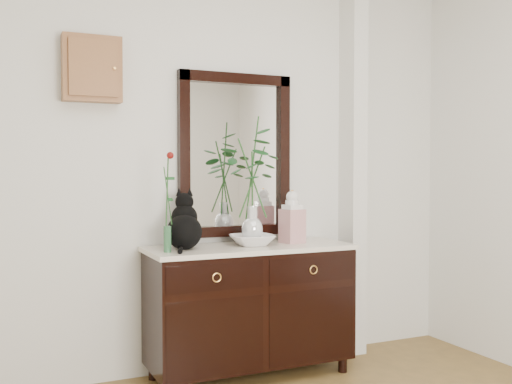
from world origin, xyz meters
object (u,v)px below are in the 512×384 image
sideboard (250,303)px  ginger_jar (292,216)px  cat (184,220)px  lotus_bowl (252,240)px

sideboard → ginger_jar: size_ratio=3.70×
sideboard → ginger_jar: ginger_jar is taller
sideboard → ginger_jar: (0.32, 0.02, 0.56)m
sideboard → cat: (-0.43, 0.02, 0.55)m
ginger_jar → sideboard: bearing=-177.1°
sideboard → cat: cat is taller
sideboard → cat: bearing=177.8°
ginger_jar → lotus_bowl: bearing=-176.2°
cat → ginger_jar: bearing=19.0°
lotus_bowl → ginger_jar: bearing=3.8°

